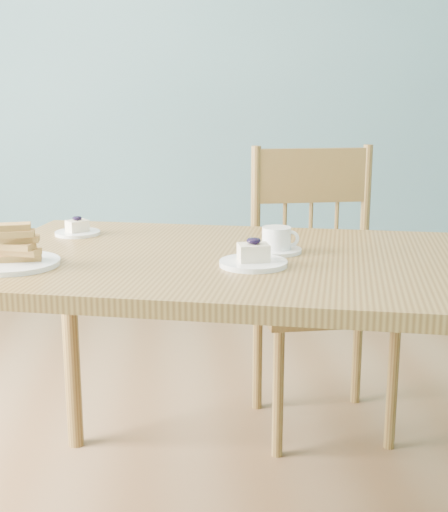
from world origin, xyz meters
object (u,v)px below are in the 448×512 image
(dining_chair, at_px, (320,288))
(biscotti_plate, at_px, (12,252))
(cheesecake_plate_near, at_px, (253,259))
(cheesecake_plate_far, at_px, (78,230))
(dining_table, at_px, (256,286))
(coffee_cup, at_px, (277,242))

(dining_chair, distance_m, biscotti_plate, 1.19)
(dining_chair, xyz_separation_m, cheesecake_plate_near, (-0.33, -0.72, 0.29))
(biscotti_plate, bearing_deg, cheesecake_plate_far, 72.71)
(dining_table, bearing_deg, cheesecake_plate_far, 160.42)
(coffee_cup, bearing_deg, biscotti_plate, -155.18)
(dining_chair, relative_size, coffee_cup, 7.42)
(cheesecake_plate_near, bearing_deg, dining_table, 78.07)
(dining_chair, height_order, biscotti_plate, dining_chair)
(dining_table, xyz_separation_m, coffee_cup, (0.06, 0.06, 0.11))
(dining_chair, relative_size, biscotti_plate, 4.36)
(cheesecake_plate_far, relative_size, biscotti_plate, 0.58)
(dining_table, xyz_separation_m, cheesecake_plate_near, (-0.02, -0.09, 0.10))
(biscotti_plate, bearing_deg, dining_table, 3.59)
(dining_chair, bearing_deg, dining_table, -119.77)
(dining_chair, relative_size, cheesecake_plate_far, 7.52)
(cheesecake_plate_near, relative_size, biscotti_plate, 0.73)
(dining_chair, height_order, coffee_cup, dining_chair)
(dining_table, height_order, biscotti_plate, biscotti_plate)
(dining_chair, xyz_separation_m, coffee_cup, (-0.25, -0.58, 0.30))
(cheesecake_plate_far, bearing_deg, cheesecake_plate_near, -41.39)
(cheesecake_plate_near, bearing_deg, cheesecake_plate_far, 138.61)
(dining_table, xyz_separation_m, dining_chair, (0.32, 0.63, -0.19))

